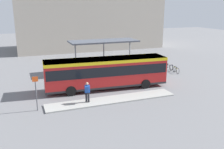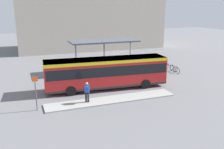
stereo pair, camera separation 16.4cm
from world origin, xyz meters
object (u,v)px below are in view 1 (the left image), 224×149
object	(u,v)px
potted_planter_near_shelter	(86,71)
platform_sign	(36,92)
city_bus	(106,71)
bicycle_black	(169,67)
bicycle_blue	(173,68)
bicycle_yellow	(176,70)
pedestrian_waiting	(87,91)
potted_planter_far_side	(120,69)

from	to	relation	value
potted_planter_near_shelter	platform_sign	distance (m)	10.08
city_bus	potted_planter_near_shelter	xyz separation A→B (m)	(-0.86, 4.59, -1.05)
city_bus	bicycle_black	size ratio (longest dim) A/B	7.20
platform_sign	bicycle_blue	bearing A→B (deg)	21.78
bicycle_yellow	city_bus	bearing A→B (deg)	112.26
potted_planter_near_shelter	bicycle_black	bearing A→B (deg)	-0.57
bicycle_blue	pedestrian_waiting	bearing A→B (deg)	-58.27
pedestrian_waiting	potted_planter_far_side	distance (m)	9.90
city_bus	potted_planter_far_side	distance (m)	5.59
city_bus	bicycle_black	distance (m)	11.27
city_bus	pedestrian_waiting	xyz separation A→B (m)	(-2.90, -3.34, -0.67)
city_bus	pedestrian_waiting	world-z (taller)	city_bus
pedestrian_waiting	potted_planter_far_side	bearing A→B (deg)	-18.68
pedestrian_waiting	bicycle_blue	size ratio (longest dim) A/B	1.04
potted_planter_near_shelter	potted_planter_far_side	xyz separation A→B (m)	(4.13, -0.21, -0.10)
potted_planter_near_shelter	potted_planter_far_side	bearing A→B (deg)	-2.88
bicycle_black	platform_sign	bearing A→B (deg)	-72.97
bicycle_black	platform_sign	size ratio (longest dim) A/B	0.61
bicycle_blue	potted_planter_near_shelter	size ratio (longest dim) A/B	1.18
city_bus	bicycle_yellow	distance (m)	10.60
bicycle_blue	potted_planter_far_side	xyz separation A→B (m)	(-7.09, 0.79, 0.28)
bicycle_black	potted_planter_far_side	bearing A→B (deg)	-96.57
bicycle_black	potted_planter_far_side	xyz separation A→B (m)	(-6.97, -0.10, 0.28)
pedestrian_waiting	potted_planter_near_shelter	world-z (taller)	pedestrian_waiting
city_bus	platform_sign	bearing A→B (deg)	-150.58
bicycle_yellow	potted_planter_far_side	xyz separation A→B (m)	(-6.88, 1.68, 0.28)
bicycle_black	bicycle_yellow	bearing A→B (deg)	-10.26
bicycle_yellow	bicycle_blue	world-z (taller)	bicycle_yellow
bicycle_yellow	bicycle_blue	bearing A→B (deg)	-5.76
pedestrian_waiting	bicycle_blue	world-z (taller)	pedestrian_waiting
city_bus	bicycle_black	world-z (taller)	city_bus
city_bus	pedestrian_waiting	bearing A→B (deg)	-127.05
bicycle_yellow	potted_planter_near_shelter	distance (m)	11.18
bicycle_black	platform_sign	xyz separation A→B (m)	(-17.25, -7.83, 1.19)
potted_planter_near_shelter	potted_planter_far_side	distance (m)	4.14
platform_sign	potted_planter_far_side	bearing A→B (deg)	36.95
platform_sign	bicycle_black	bearing A→B (deg)	24.41
potted_planter_near_shelter	platform_sign	size ratio (longest dim) A/B	0.51
bicycle_blue	potted_planter_near_shelter	world-z (taller)	potted_planter_near_shelter
platform_sign	pedestrian_waiting	bearing A→B (deg)	0.06
bicycle_yellow	bicycle_black	distance (m)	1.78
bicycle_yellow	potted_planter_far_side	bearing A→B (deg)	83.63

